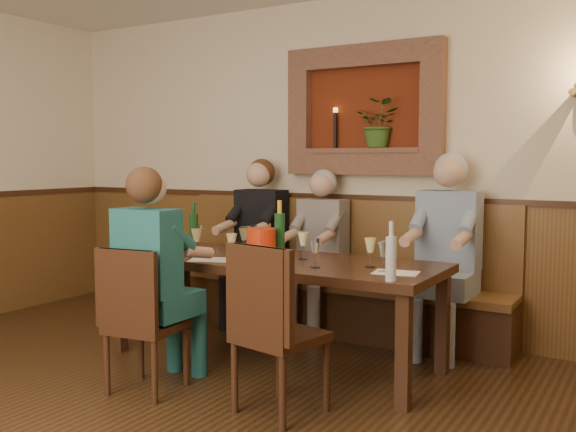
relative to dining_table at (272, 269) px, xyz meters
The scene contains 31 objects.
room_shell 2.21m from the dining_table, 90.00° to the right, with size 6.04×6.04×2.82m.
wainscoting 1.85m from the dining_table, 90.00° to the right, with size 6.02×6.02×1.15m.
wall_niche 1.59m from the dining_table, 77.58° to the left, with size 1.36×0.30×1.06m.
dining_table is the anchor object (origin of this frame).
bench 1.01m from the dining_table, 90.00° to the left, with size 3.00×0.45×1.11m.
chair_near_left 1.06m from the dining_table, 112.25° to the right, with size 0.45×0.45×0.92m.
chair_near_right 1.01m from the dining_table, 55.98° to the right, with size 0.51×0.51×0.98m.
person_bench_left 1.09m from the dining_table, 129.75° to the left, with size 0.43×0.53×1.45m.
person_bench_mid 0.85m from the dining_table, 95.38° to the left, with size 0.39×0.48×1.36m.
person_bench_right 1.29m from the dining_table, 40.31° to the left, with size 0.45×0.55×1.50m.
person_chair_front 0.87m from the dining_table, 115.51° to the right, with size 0.41×0.50×1.40m.
spittoon_bucket 0.24m from the dining_table, 90.13° to the right, with size 0.20×0.20×0.23m, color red.
wine_bottle_green_a 0.25m from the dining_table, 12.96° to the left, with size 0.10×0.10×0.41m.
wine_bottle_green_b 0.75m from the dining_table, behind, with size 0.08×0.08×0.37m.
water_bottle 1.13m from the dining_table, 20.08° to the right, with size 0.06×0.06×0.35m.
tasting_sheet_a 0.98m from the dining_table, 166.99° to the right, with size 0.32×0.23×0.00m, color white.
tasting_sheet_b 0.15m from the dining_table, 70.71° to the right, with size 0.27×0.19×0.00m, color white.
tasting_sheet_c 0.98m from the dining_table, ahead, with size 0.27×0.19×0.00m, color white.
tasting_sheet_d 0.44m from the dining_table, 139.31° to the right, with size 0.29×0.21×0.00m, color white.
wine_glass_0 0.90m from the dining_table, behind, with size 0.08×0.08×0.19m, color #FBF496, non-canonical shape.
wine_glass_1 0.77m from the dining_table, behind, with size 0.08×0.08×0.19m, color white, non-canonical shape.
wine_glass_2 0.60m from the dining_table, 165.05° to the right, with size 0.08×0.08×0.19m, color #FBF496, non-canonical shape.
wine_glass_3 0.38m from the dining_table, 160.64° to the left, with size 0.08×0.08×0.19m, color white, non-canonical shape.
wine_glass_4 0.24m from the dining_table, 88.33° to the right, with size 0.08×0.08×0.19m, color #FBF496, non-canonical shape.
wine_glass_5 0.28m from the dining_table, 16.77° to the left, with size 0.08×0.08×0.19m, color #FBF496, non-canonical shape.
wine_glass_6 0.52m from the dining_table, 23.50° to the right, with size 0.08×0.08×0.19m, color white, non-canonical shape.
wine_glass_7 0.77m from the dining_table, ahead, with size 0.08×0.08×0.19m, color #FBF496, non-canonical shape.
wine_glass_8 0.91m from the dining_table, ahead, with size 0.08×0.08×0.19m, color white, non-canonical shape.
wine_glass_9 0.35m from the dining_table, 123.02° to the right, with size 0.08×0.08×0.19m, color #FBF496, non-canonical shape.
wine_glass_10 0.45m from the dining_table, 143.20° to the left, with size 0.08×0.08×0.19m, color white, non-canonical shape.
wine_glass_11 0.40m from the dining_table, 154.86° to the left, with size 0.08×0.08×0.19m, color #FBF496, non-canonical shape.
Camera 1 is at (2.38, -1.95, 1.44)m, focal length 40.00 mm.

